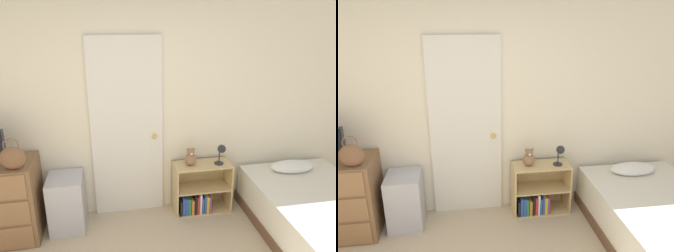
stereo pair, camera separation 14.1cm
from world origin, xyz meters
TOP-DOWN VIEW (x-y plane):
  - wall_back at (0.00, 2.12)m, footprint 10.00×0.06m
  - door_closed at (0.06, 2.07)m, footprint 0.80×0.09m
  - handbag at (-1.05, 1.62)m, footprint 0.24×0.11m
  - storage_bin at (-0.64, 1.86)m, footprint 0.37×0.43m
  - bookshelf at (0.87, 1.91)m, footprint 0.67×0.32m
  - teddy_bear at (0.76, 1.91)m, footprint 0.14×0.14m
  - desk_lamp at (1.11, 1.87)m, footprint 0.12×0.12m
  - bed at (2.00, 1.11)m, footprint 1.19×1.94m

SIDE VIEW (x-z plane):
  - bookshelf at x=0.87m, z-range -0.07..0.54m
  - bed at x=2.00m, z-range -0.05..0.54m
  - storage_bin at x=-0.64m, z-range 0.00..0.61m
  - teddy_bear at x=0.76m, z-range 0.59..0.80m
  - desk_lamp at x=1.11m, z-range 0.65..0.89m
  - handbag at x=-1.05m, z-range 0.82..1.14m
  - door_closed at x=0.06m, z-range 0.00..2.07m
  - wall_back at x=0.00m, z-range 0.00..2.55m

